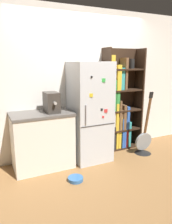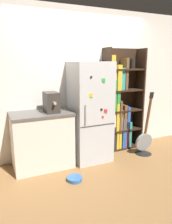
{
  "view_description": "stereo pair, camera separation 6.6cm",
  "coord_description": "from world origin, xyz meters",
  "px_view_note": "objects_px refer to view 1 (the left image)",
  "views": [
    {
      "loc": [
        -1.62,
        -3.14,
        1.68
      ],
      "look_at": [
        -0.06,
        0.15,
        0.85
      ],
      "focal_mm": 35.0,
      "sensor_mm": 36.0,
      "label": 1
    },
    {
      "loc": [
        -1.56,
        -3.17,
        1.68
      ],
      "look_at": [
        -0.06,
        0.15,
        0.85
      ],
      "focal_mm": 35.0,
      "sensor_mm": 36.0,
      "label": 2
    }
  ],
  "objects_px": {
    "espresso_machine": "(52,102)",
    "guitar": "(143,145)",
    "bookshelf": "(118,107)",
    "pet_bowl": "(76,179)",
    "refrigerator": "(90,112)"
  },
  "relations": [
    {
      "from": "espresso_machine",
      "to": "pet_bowl",
      "type": "relative_size",
      "value": 1.62
    },
    {
      "from": "guitar",
      "to": "espresso_machine",
      "type": "bearing_deg",
      "value": 171.32
    },
    {
      "from": "espresso_machine",
      "to": "guitar",
      "type": "height_order",
      "value": "espresso_machine"
    },
    {
      "from": "espresso_machine",
      "to": "guitar",
      "type": "bearing_deg",
      "value": -8.68
    },
    {
      "from": "bookshelf",
      "to": "guitar",
      "type": "height_order",
      "value": "bookshelf"
    },
    {
      "from": "bookshelf",
      "to": "pet_bowl",
      "type": "height_order",
      "value": "bookshelf"
    },
    {
      "from": "pet_bowl",
      "to": "guitar",
      "type": "bearing_deg",
      "value": 13.13
    },
    {
      "from": "bookshelf",
      "to": "guitar",
      "type": "bearing_deg",
      "value": -56.49
    },
    {
      "from": "refrigerator",
      "to": "espresso_machine",
      "type": "relative_size",
      "value": 4.65
    },
    {
      "from": "refrigerator",
      "to": "guitar",
      "type": "bearing_deg",
      "value": -14.6
    },
    {
      "from": "refrigerator",
      "to": "espresso_machine",
      "type": "distance_m",
      "value": 0.7
    },
    {
      "from": "guitar",
      "to": "pet_bowl",
      "type": "relative_size",
      "value": 5.25
    },
    {
      "from": "bookshelf",
      "to": "guitar",
      "type": "xyz_separation_m",
      "value": [
        0.3,
        -0.45,
        -0.67
      ]
    },
    {
      "from": "refrigerator",
      "to": "pet_bowl",
      "type": "height_order",
      "value": "refrigerator"
    },
    {
      "from": "espresso_machine",
      "to": "bookshelf",
      "type": "bearing_deg",
      "value": 7.95
    }
  ]
}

